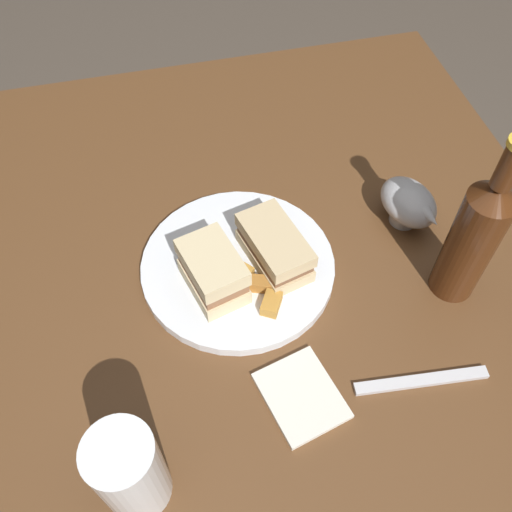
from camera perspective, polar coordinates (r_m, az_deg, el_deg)
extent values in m
plane|color=#4C4238|center=(1.51, 1.08, -17.36)|extent=(6.00, 6.00, 0.00)
cube|color=brown|center=(1.17, 1.36, -11.49)|extent=(1.07, 0.93, 0.73)
cylinder|color=white|center=(0.84, -1.85, -1.05)|extent=(0.29, 0.29, 0.02)
cube|color=beige|center=(0.80, -4.31, -2.54)|extent=(0.12, 0.09, 0.03)
cube|color=#8C5B3D|center=(0.78, -4.41, -1.61)|extent=(0.11, 0.09, 0.02)
cube|color=beige|center=(0.76, -4.52, -0.64)|extent=(0.12, 0.09, 0.03)
cube|color=#CCB284|center=(0.83, 1.74, 0.06)|extent=(0.14, 0.10, 0.02)
cube|color=brown|center=(0.81, 1.77, 0.83)|extent=(0.13, 0.09, 0.01)
cube|color=#CCB284|center=(0.80, 1.80, 1.62)|extent=(0.14, 0.10, 0.02)
cube|color=#B77F33|center=(0.78, 1.58, -4.87)|extent=(0.04, 0.04, 0.02)
cube|color=gold|center=(0.80, -1.73, -2.29)|extent=(0.05, 0.05, 0.02)
cube|color=#AD702D|center=(0.80, 0.91, -2.89)|extent=(0.04, 0.06, 0.02)
cube|color=gold|center=(0.79, -2.31, -3.74)|extent=(0.03, 0.05, 0.02)
cylinder|color=white|center=(0.66, -12.81, -20.64)|extent=(0.08, 0.08, 0.14)
cylinder|color=gold|center=(0.68, -12.43, -21.19)|extent=(0.07, 0.07, 0.09)
cylinder|color=#B7B7BC|center=(0.93, 14.82, 3.90)|extent=(0.04, 0.04, 0.02)
ellipsoid|color=#B7B7BC|center=(0.90, 15.28, 5.33)|extent=(0.12, 0.10, 0.06)
ellipsoid|color=#381E0F|center=(0.90, 15.38, 5.64)|extent=(0.10, 0.08, 0.02)
cone|color=#B7B7BC|center=(0.87, 17.39, 3.69)|extent=(0.04, 0.03, 0.02)
cylinder|color=#47230F|center=(0.81, 20.96, 0.96)|extent=(0.06, 0.06, 0.19)
cone|color=#47230F|center=(0.73, 23.37, 5.99)|extent=(0.06, 0.06, 0.02)
cylinder|color=#47230F|center=(0.70, 24.49, 8.32)|extent=(0.03, 0.03, 0.06)
cube|color=silver|center=(0.75, 4.64, -14.00)|extent=(0.13, 0.11, 0.01)
cube|color=silver|center=(0.78, 16.51, -12.09)|extent=(0.03, 0.18, 0.01)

